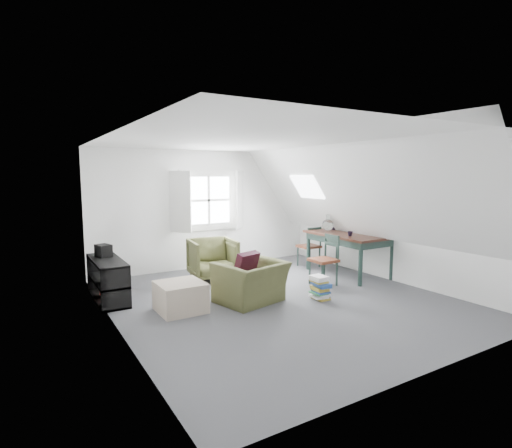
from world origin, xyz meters
TOP-DOWN VIEW (x-y plane):
  - floor at (0.00, 0.00)m, footprint 5.50×5.50m
  - ceiling at (0.00, 0.00)m, footprint 5.50×5.50m
  - wall_back at (0.00, 2.75)m, footprint 5.00×0.00m
  - wall_front at (0.00, -2.75)m, footprint 5.00×0.00m
  - wall_left at (-2.50, 0.00)m, footprint 0.00×5.50m
  - wall_right at (2.50, 0.00)m, footprint 0.00×5.50m
  - slope_left at (-1.55, 0.00)m, footprint 3.19×5.50m
  - slope_right at (1.55, 0.00)m, footprint 3.19×5.50m
  - dormer_window at (0.00, 2.68)m, footprint 1.71×0.35m
  - skylight at (1.55, 1.30)m, footprint 0.35×0.75m
  - armchair_near at (-0.46, 0.13)m, footprint 1.16×1.07m
  - armchair_far at (-0.36, 1.75)m, footprint 0.94×0.96m
  - throw_pillow at (-0.46, 0.28)m, footprint 0.48×0.37m
  - ottoman at (-1.55, 0.30)m, footprint 0.65×0.65m
  - dining_table at (2.10, 0.65)m, footprint 1.00×1.67m
  - demijohn at (1.95, 1.10)m, footprint 0.24×0.24m
  - vase_twigs at (2.20, 1.20)m, footprint 0.09×0.10m
  - cup at (1.85, 0.35)m, footprint 0.12×0.12m
  - paper_box at (2.30, 0.20)m, footprint 0.13×0.10m
  - dining_chair_far at (1.87, 1.58)m, footprint 0.41×0.41m
  - dining_chair_near at (1.21, 0.31)m, footprint 0.43×0.43m
  - media_shelf at (-2.35, 1.37)m, footprint 0.43×1.29m
  - electronics_box at (-2.35, 1.67)m, footprint 0.26×0.31m
  - magazine_stack at (0.57, -0.31)m, footprint 0.28×0.34m

SIDE VIEW (x-z plane):
  - floor at x=0.00m, z-range 0.00..0.00m
  - armchair_near at x=-0.46m, z-range -0.32..0.32m
  - armchair_far at x=-0.36m, z-range -0.39..0.39m
  - magazine_stack at x=0.57m, z-range 0.00..0.38m
  - ottoman at x=-1.55m, z-range 0.00..0.43m
  - media_shelf at x=-2.35m, z-range -0.03..0.63m
  - dining_chair_far at x=1.87m, z-range 0.02..0.90m
  - dining_chair_near at x=1.21m, z-range 0.02..0.93m
  - throw_pillow at x=-0.46m, z-range 0.34..0.78m
  - dining_table at x=2.10m, z-range 0.31..1.14m
  - electronics_box at x=-2.35m, z-range 0.64..0.86m
  - cup at x=1.85m, z-range 0.79..0.88m
  - paper_box at x=2.30m, z-range 0.84..0.87m
  - demijohn at x=1.95m, z-range 0.81..1.14m
  - vase_twigs at x=2.20m, z-range 0.65..1.33m
  - wall_back at x=0.00m, z-range -1.25..3.75m
  - wall_front at x=0.00m, z-range -1.25..3.75m
  - wall_left at x=-2.50m, z-range -1.50..4.00m
  - wall_right at x=2.50m, z-range -1.50..4.00m
  - dormer_window at x=0.00m, z-range 0.80..2.10m
  - skylight at x=1.55m, z-range 1.51..1.98m
  - slope_left at x=-1.55m, z-range -0.47..4.02m
  - slope_right at x=1.55m, z-range -0.47..4.02m
  - ceiling at x=0.00m, z-range 2.50..2.50m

